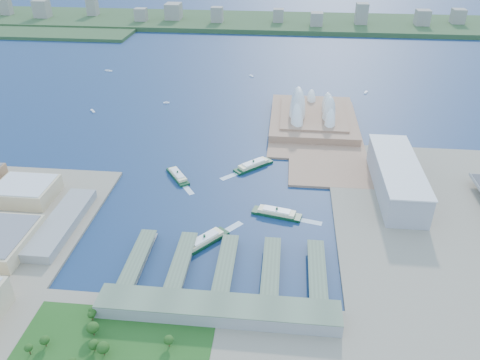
# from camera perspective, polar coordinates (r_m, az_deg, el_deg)

# --- Properties ---
(ground) EXTENTS (3000.00, 3000.00, 0.00)m
(ground) POSITION_cam_1_polar(r_m,az_deg,el_deg) (506.42, -2.20, -5.12)
(ground) COLOR #0F2347
(ground) RESTS_ON ground
(east_land) EXTENTS (240.00, 500.00, 3.00)m
(east_land) POSITION_cam_1_polar(r_m,az_deg,el_deg) (495.49, 26.01, -9.47)
(east_land) COLOR gray
(east_land) RESTS_ON ground
(peninsula) EXTENTS (135.00, 220.00, 3.00)m
(peninsula) POSITION_cam_1_polar(r_m,az_deg,el_deg) (730.39, 9.05, 6.41)
(peninsula) COLOR #986F53
(peninsula) RESTS_ON ground
(far_shore) EXTENTS (2200.00, 260.00, 12.00)m
(far_shore) POSITION_cam_1_polar(r_m,az_deg,el_deg) (1418.49, 3.44, 18.66)
(far_shore) COLOR #2D4926
(far_shore) RESTS_ON ground
(opera_house) EXTENTS (134.00, 180.00, 58.00)m
(opera_house) POSITION_cam_1_polar(r_m,az_deg,el_deg) (737.17, 8.99, 9.22)
(opera_house) COLOR white
(opera_house) RESTS_ON peninsula
(toaster_building) EXTENTS (45.00, 155.00, 35.00)m
(toaster_building) POSITION_cam_1_polar(r_m,az_deg,el_deg) (574.93, 18.54, 0.27)
(toaster_building) COLOR #949499
(toaster_building) RESTS_ON east_land
(ferry_wharves) EXTENTS (184.00, 90.00, 9.30)m
(ferry_wharves) POSITION_cam_1_polar(r_m,az_deg,el_deg) (443.53, -1.72, -10.35)
(ferry_wharves) COLOR #53654C
(ferry_wharves) RESTS_ON ground
(terminal_building) EXTENTS (200.00, 28.00, 12.00)m
(terminal_building) POSITION_cam_1_polar(r_m,az_deg,el_deg) (397.26, -2.73, -15.51)
(terminal_building) COLOR gray
(terminal_building) RESTS_ON south_land
(park) EXTENTS (150.00, 110.00, 16.00)m
(park) POSITION_cam_1_polar(r_m,az_deg,el_deg) (377.22, -16.11, -19.89)
(park) COLOR #194714
(park) RESTS_ON south_land
(far_skyline) EXTENTS (1900.00, 140.00, 55.00)m
(far_skyline) POSITION_cam_1_polar(r_m,az_deg,el_deg) (1392.42, 3.44, 19.85)
(far_skyline) COLOR gray
(far_skyline) RESTS_ON far_shore
(ferry_a) EXTENTS (37.80, 47.64, 9.27)m
(ferry_a) POSITION_cam_1_polar(r_m,az_deg,el_deg) (589.16, -7.61, 0.70)
(ferry_a) COLOR #0D351A
(ferry_a) RESTS_ON ground
(ferry_b) EXTENTS (50.42, 49.01, 10.60)m
(ferry_b) POSITION_cam_1_polar(r_m,az_deg,el_deg) (607.22, 1.64, 2.00)
(ferry_b) COLOR #0D351A
(ferry_b) RESTS_ON ground
(ferry_c) EXTENTS (46.64, 52.08, 10.57)m
(ferry_c) POSITION_cam_1_polar(r_m,az_deg,el_deg) (474.33, -4.35, -7.21)
(ferry_c) COLOR #0D351A
(ferry_c) RESTS_ON ground
(ferry_d) EXTENTS (56.04, 25.63, 10.27)m
(ferry_d) POSITION_cam_1_polar(r_m,az_deg,el_deg) (514.86, 4.50, -3.84)
(ferry_d) COLOR #0D351A
(ferry_d) RESTS_ON ground
(boat_a) EXTENTS (11.78, 13.37, 2.76)m
(boat_a) POSITION_cam_1_polar(r_m,az_deg,el_deg) (819.17, -17.52, 8.05)
(boat_a) COLOR white
(boat_a) RESTS_ON ground
(boat_b) EXTENTS (10.35, 4.88, 2.69)m
(boat_b) POSITION_cam_1_polar(r_m,az_deg,el_deg) (826.53, -8.97, 9.31)
(boat_b) COLOR white
(boat_b) RESTS_ON ground
(boat_c) EXTENTS (8.24, 13.84, 3.00)m
(boat_c) POSITION_cam_1_polar(r_m,az_deg,el_deg) (894.71, 15.10, 10.29)
(boat_c) COLOR white
(boat_c) RESTS_ON ground
(boat_d) EXTENTS (16.23, 7.65, 2.68)m
(boat_d) POSITION_cam_1_polar(r_m,az_deg,el_deg) (1024.98, -15.73, 12.72)
(boat_d) COLOR white
(boat_d) RESTS_ON ground
(boat_e) EXTENTS (10.01, 11.77, 2.90)m
(boat_e) POSITION_cam_1_polar(r_m,az_deg,el_deg) (955.10, 1.40, 12.58)
(boat_e) COLOR white
(boat_e) RESTS_ON ground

